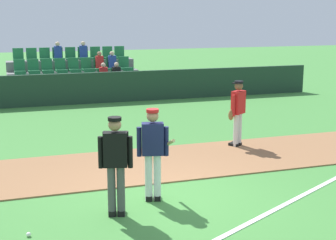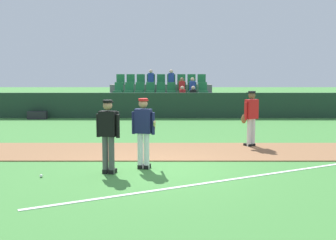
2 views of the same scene
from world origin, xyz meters
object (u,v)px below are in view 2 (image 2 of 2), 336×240
umpire_home_plate (107,132)px  equipment_bag (35,115)px  batter_navy_jersey (142,130)px  baseball (39,176)px  runner_red_jersey (249,117)px

umpire_home_plate → equipment_bag: umpire_home_plate is taller
batter_navy_jersey → baseball: batter_navy_jersey is taller
batter_navy_jersey → umpire_home_plate: (-0.81, -0.48, 0.03)m
batter_navy_jersey → runner_red_jersey: (3.20, 3.02, -0.01)m
runner_red_jersey → equipment_bag: runner_red_jersey is taller
umpire_home_plate → equipment_bag: (-4.80, 10.79, -0.82)m
equipment_bag → batter_navy_jersey: bearing=-61.5°
equipment_bag → baseball: bearing=-73.6°
baseball → equipment_bag: size_ratio=0.08×
runner_red_jersey → batter_navy_jersey: bearing=-136.7°
baseball → runner_red_jersey: bearing=35.3°
umpire_home_plate → baseball: 1.84m
runner_red_jersey → baseball: bearing=-144.7°
umpire_home_plate → baseball: (-1.51, -0.41, -0.96)m
baseball → equipment_bag: bearing=106.4°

